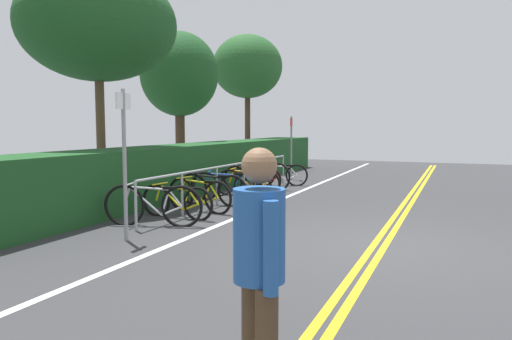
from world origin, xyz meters
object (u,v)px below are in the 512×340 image
(bicycle_4, at_px, (227,186))
(bike_rack, at_px, (231,173))
(bicycle_3, at_px, (212,189))
(bicycle_6, at_px, (252,179))
(pedestrian, at_px, (259,261))
(sign_post_far, at_px, (291,141))
(bicycle_0, at_px, (153,205))
(tree_mid, at_px, (98,25))
(tree_far_right, at_px, (179,75))
(bicycle_7, at_px, (264,175))
(bicycle_5, at_px, (248,183))
(tree_extra, at_px, (247,67))
(bicycle_2, at_px, (199,195))
(sign_post_near, at_px, (124,150))
(bicycle_8, at_px, (281,175))
(bicycle_1, at_px, (177,202))

(bicycle_4, bearing_deg, bike_rack, -91.86)
(bicycle_3, distance_m, bicycle_6, 2.37)
(bicycle_6, bearing_deg, pedestrian, -156.56)
(bicycle_4, height_order, sign_post_far, sign_post_far)
(bicycle_0, relative_size, bicycle_4, 1.07)
(sign_post_far, xyz_separation_m, tree_mid, (-6.06, 2.60, 2.77))
(bike_rack, relative_size, tree_far_right, 1.54)
(bicycle_4, bearing_deg, bicycle_7, -0.88)
(bicycle_6, bearing_deg, sign_post_far, -0.46)
(bicycle_4, height_order, bicycle_5, bicycle_5)
(bicycle_7, bearing_deg, bike_rack, -177.90)
(bike_rack, relative_size, bicycle_3, 4.38)
(bicycle_6, xyz_separation_m, pedestrian, (-9.18, -3.98, 0.59))
(bicycle_6, xyz_separation_m, tree_far_right, (2.02, 3.44, 3.07))
(bicycle_3, bearing_deg, tree_extra, 19.02)
(tree_mid, relative_size, tree_far_right, 1.10)
(bicycle_5, height_order, bicycle_6, bicycle_6)
(bicycle_5, bearing_deg, bicycle_2, 178.80)
(bicycle_0, xyz_separation_m, bicycle_3, (2.42, 0.10, -0.02))
(tree_mid, height_order, tree_far_right, tree_mid)
(bike_rack, distance_m, sign_post_near, 4.36)
(bicycle_8, distance_m, pedestrian, 11.34)
(sign_post_near, distance_m, tree_far_right, 9.02)
(sign_post_near, distance_m, tree_mid, 5.00)
(bicycle_1, xyz_separation_m, sign_post_far, (7.19, 0.13, 0.93))
(bicycle_3, height_order, sign_post_near, sign_post_near)
(bicycle_1, bearing_deg, sign_post_far, 1.03)
(bike_rack, height_order, tree_extra, tree_extra)
(bicycle_2, relative_size, tree_far_right, 0.35)
(bicycle_4, bearing_deg, sign_post_near, -174.72)
(tree_extra, bearing_deg, bicycle_8, -147.31)
(bicycle_8, height_order, tree_extra, tree_extra)
(sign_post_far, bearing_deg, tree_mid, 156.76)
(bicycle_3, bearing_deg, bicycle_0, -177.62)
(bicycle_6, bearing_deg, tree_extra, 24.58)
(bicycle_8, bearing_deg, tree_extra, 32.69)
(pedestrian, bearing_deg, tree_mid, 46.06)
(bicycle_4, distance_m, bicycle_5, 0.79)
(bicycle_1, relative_size, tree_far_right, 0.34)
(sign_post_near, bearing_deg, tree_far_right, 26.09)
(bicycle_6, relative_size, bicycle_7, 0.99)
(bicycle_1, distance_m, pedestrian, 6.47)
(bicycle_1, relative_size, bicycle_4, 0.99)
(bicycle_8, xyz_separation_m, sign_post_far, (1.68, 0.24, 0.93))
(bicycle_3, bearing_deg, tree_far_right, 38.62)
(bike_rack, bearing_deg, bicycle_7, 2.10)
(bicycle_2, xyz_separation_m, bicycle_8, (4.73, -0.07, -0.02))
(bike_rack, xyz_separation_m, bicycle_4, (0.00, 0.12, -0.31))
(tree_extra, bearing_deg, sign_post_far, -138.66)
(bicycle_0, distance_m, pedestrian, 5.85)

